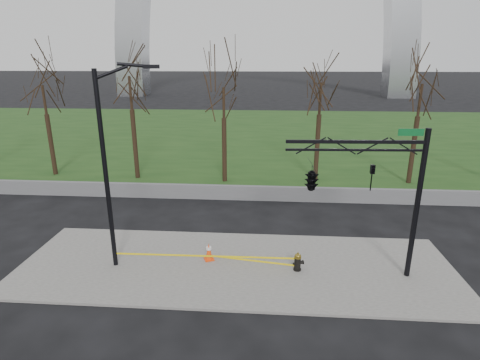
# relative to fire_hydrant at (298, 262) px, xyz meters

# --- Properties ---
(ground) EXTENTS (500.00, 500.00, 0.00)m
(ground) POSITION_rel_fire_hydrant_xyz_m (-2.55, 0.20, -0.46)
(ground) COLOR black
(ground) RESTS_ON ground
(sidewalk) EXTENTS (18.00, 6.00, 0.10)m
(sidewalk) POSITION_rel_fire_hydrant_xyz_m (-2.55, 0.20, -0.41)
(sidewalk) COLOR slate
(sidewalk) RESTS_ON ground
(grass_strip) EXTENTS (120.00, 40.00, 0.06)m
(grass_strip) POSITION_rel_fire_hydrant_xyz_m (-2.55, 30.20, -0.43)
(grass_strip) COLOR #1D3F17
(grass_strip) RESTS_ON ground
(guardrail) EXTENTS (60.00, 0.30, 0.90)m
(guardrail) POSITION_rel_fire_hydrant_xyz_m (-2.55, 8.20, -0.01)
(guardrail) COLOR #59595B
(guardrail) RESTS_ON ground
(tree_row) EXTENTS (48.96, 4.00, 7.95)m
(tree_row) POSITION_rel_fire_hydrant_xyz_m (-1.07, 12.20, 3.51)
(tree_row) COLOR black
(tree_row) RESTS_ON ground
(fire_hydrant) EXTENTS (0.50, 0.32, 0.79)m
(fire_hydrant) POSITION_rel_fire_hydrant_xyz_m (0.00, 0.00, 0.00)
(fire_hydrant) COLOR black
(fire_hydrant) RESTS_ON sidewalk
(traffic_cone) EXTENTS (0.51, 0.51, 0.76)m
(traffic_cone) POSITION_rel_fire_hydrant_xyz_m (-3.73, 0.58, 0.02)
(traffic_cone) COLOR #FF460D
(traffic_cone) RESTS_ON sidewalk
(street_light) EXTENTS (2.32, 0.90, 8.21)m
(street_light) POSITION_rel_fire_hydrant_xyz_m (-7.35, -0.05, 4.23)
(street_light) COLOR black
(street_light) RESTS_ON ground
(traffic_signal_mast) EXTENTS (5.10, 2.51, 6.00)m
(traffic_signal_mast) POSITION_rel_fire_hydrant_xyz_m (1.08, -0.25, 3.68)
(traffic_signal_mast) COLOR black
(traffic_signal_mast) RESTS_ON ground
(caution_tape) EXTENTS (7.56, 0.70, 0.41)m
(caution_tape) POSITION_rel_fire_hydrant_xyz_m (-3.15, 0.06, 0.04)
(caution_tape) COLOR yellow
(caution_tape) RESTS_ON ground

